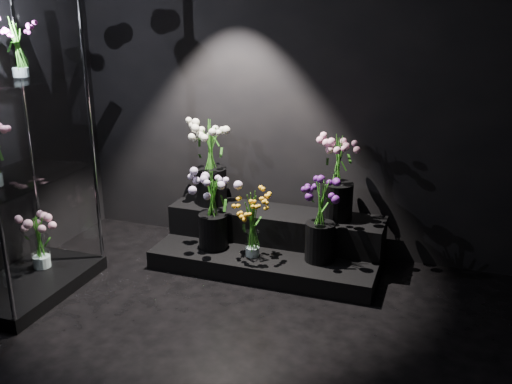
% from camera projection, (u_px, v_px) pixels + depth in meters
% --- Properties ---
extents(floor, '(4.00, 4.00, 0.00)m').
position_uv_depth(floor, '(200.00, 372.00, 3.46)').
color(floor, black).
rests_on(floor, ground).
extents(wall_back, '(4.00, 0.00, 4.00)m').
position_uv_depth(wall_back, '(295.00, 93.00, 4.80)').
color(wall_back, black).
rests_on(wall_back, floor).
extents(display_riser, '(1.86, 0.83, 0.41)m').
position_uv_depth(display_riser, '(272.00, 242.00, 4.88)').
color(display_riser, black).
rests_on(display_riser, floor).
extents(display_case, '(0.65, 1.08, 2.37)m').
position_uv_depth(display_case, '(11.00, 142.00, 4.04)').
color(display_case, black).
rests_on(display_case, floor).
extents(bouquet_orange_bells, '(0.25, 0.25, 0.55)m').
position_uv_depth(bouquet_orange_bells, '(252.00, 224.00, 4.57)').
color(bouquet_orange_bells, white).
rests_on(bouquet_orange_bells, display_riser).
extents(bouquet_lilac, '(0.45, 0.45, 0.65)m').
position_uv_depth(bouquet_lilac, '(213.00, 204.00, 4.70)').
color(bouquet_lilac, black).
rests_on(bouquet_lilac, display_riser).
extents(bouquet_purple, '(0.31, 0.31, 0.67)m').
position_uv_depth(bouquet_purple, '(321.00, 217.00, 4.47)').
color(bouquet_purple, black).
rests_on(bouquet_purple, display_riser).
extents(bouquet_cream_roses, '(0.37, 0.37, 0.74)m').
position_uv_depth(bouquet_cream_roses, '(211.00, 159.00, 4.97)').
color(bouquet_cream_roses, black).
rests_on(bouquet_cream_roses, display_riser).
extents(bouquet_pink_roses, '(0.41, 0.41, 0.70)m').
position_uv_depth(bouquet_pink_roses, '(338.00, 174.00, 4.63)').
color(bouquet_pink_roses, black).
rests_on(bouquet_pink_roses, display_riser).
extents(bouquet_case_magenta, '(0.27, 0.27, 0.40)m').
position_uv_depth(bouquet_case_magenta, '(18.00, 47.00, 3.98)').
color(bouquet_case_magenta, white).
rests_on(bouquet_case_magenta, display_case).
extents(bouquet_case_base_pink, '(0.41, 0.41, 0.43)m').
position_uv_depth(bouquet_case_base_pink, '(39.00, 240.00, 4.50)').
color(bouquet_case_base_pink, white).
rests_on(bouquet_case_base_pink, display_case).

